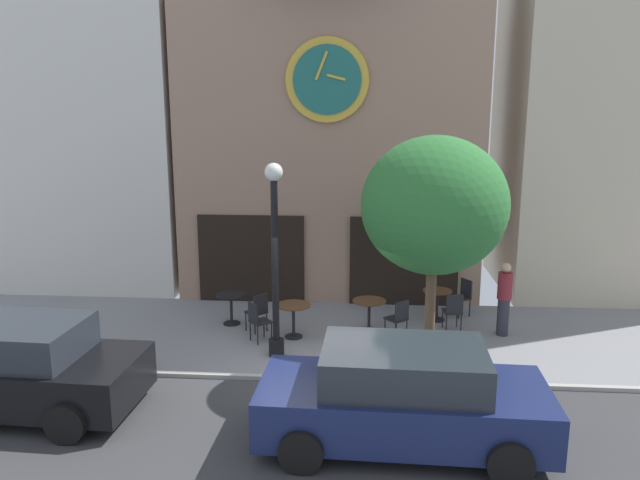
% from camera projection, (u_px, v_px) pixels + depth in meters
% --- Properties ---
extents(ground_plane, '(27.91, 10.27, 0.13)m').
position_uv_depth(ground_plane, '(319.00, 391.00, 11.03)').
color(ground_plane, gray).
extents(clock_building, '(7.91, 4.12, 9.97)m').
position_uv_depth(clock_building, '(331.00, 103.00, 16.28)').
color(clock_building, '#9E7A66').
rests_on(clock_building, ground_plane).
extents(neighbor_building_left, '(6.04, 3.56, 13.71)m').
position_uv_depth(neighbor_building_left, '(75.00, 40.00, 16.84)').
color(neighbor_building_left, silver).
rests_on(neighbor_building_left, ground_plane).
extents(neighbor_building_right, '(5.30, 4.24, 14.39)m').
position_uv_depth(neighbor_building_right, '(615.00, 23.00, 16.03)').
color(neighbor_building_right, beige).
rests_on(neighbor_building_right, ground_plane).
extents(street_lamp, '(0.36, 0.36, 3.97)m').
position_uv_depth(street_lamp, '(275.00, 261.00, 12.13)').
color(street_lamp, black).
rests_on(street_lamp, ground_plane).
extents(street_tree, '(2.70, 2.43, 4.53)m').
position_uv_depth(street_tree, '(434.00, 206.00, 11.16)').
color(street_tree, brown).
rests_on(street_tree, ground_plane).
extents(cafe_table_rightmost, '(0.67, 0.67, 0.73)m').
position_uv_depth(cafe_table_rightmost, '(231.00, 304.00, 14.30)').
color(cafe_table_rightmost, black).
rests_on(cafe_table_rightmost, ground_plane).
extents(cafe_table_center_left, '(0.76, 0.76, 0.76)m').
position_uv_depth(cafe_table_center_left, '(293.00, 313.00, 13.45)').
color(cafe_table_center_left, black).
rests_on(cafe_table_center_left, ground_plane).
extents(cafe_table_near_curb, '(0.76, 0.76, 0.73)m').
position_uv_depth(cafe_table_near_curb, '(369.00, 308.00, 13.85)').
color(cafe_table_near_curb, black).
rests_on(cafe_table_near_curb, ground_plane).
extents(cafe_table_center_right, '(0.70, 0.70, 0.75)m').
position_uv_depth(cafe_table_center_right, '(437.00, 299.00, 14.55)').
color(cafe_table_center_right, black).
rests_on(cafe_table_center_right, ground_plane).
extents(cafe_chair_facing_wall, '(0.56, 0.56, 0.90)m').
position_uv_depth(cafe_chair_facing_wall, '(257.00, 319.00, 13.19)').
color(cafe_chair_facing_wall, black).
rests_on(cafe_chair_facing_wall, ground_plane).
extents(cafe_chair_mid_row, '(0.55, 0.55, 0.90)m').
position_uv_depth(cafe_chair_mid_row, '(463.00, 295.00, 14.92)').
color(cafe_chair_mid_row, black).
rests_on(cafe_chair_mid_row, ground_plane).
extents(cafe_chair_near_tree, '(0.45, 0.45, 0.90)m').
position_uv_depth(cafe_chair_near_tree, '(453.00, 309.00, 13.82)').
color(cafe_chair_near_tree, black).
rests_on(cafe_chair_near_tree, ground_plane).
extents(cafe_chair_curbside, '(0.56, 0.56, 0.90)m').
position_uv_depth(cafe_chair_curbside, '(399.00, 316.00, 13.35)').
color(cafe_chair_curbside, black).
rests_on(cafe_chair_curbside, ground_plane).
extents(cafe_chair_left_end, '(0.57, 0.57, 0.90)m').
position_uv_depth(cafe_chair_left_end, '(258.00, 310.00, 13.80)').
color(cafe_chair_left_end, black).
rests_on(cafe_chair_left_end, ground_plane).
extents(pedestrian_maroon, '(0.42, 0.42, 1.67)m').
position_uv_depth(pedestrian_maroon, '(504.00, 298.00, 13.53)').
color(pedestrian_maroon, '#2D2D38').
rests_on(pedestrian_maroon, ground_plane).
extents(parked_car_black, '(4.37, 2.15, 1.55)m').
position_uv_depth(parked_car_black, '(11.00, 367.00, 10.16)').
color(parked_car_black, black).
rests_on(parked_car_black, ground_plane).
extents(parked_car_navy, '(4.35, 2.12, 1.55)m').
position_uv_depth(parked_car_navy, '(403.00, 397.00, 9.11)').
color(parked_car_navy, navy).
rests_on(parked_car_navy, ground_plane).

